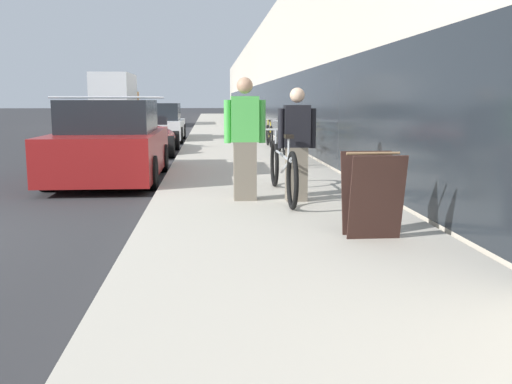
{
  "coord_description": "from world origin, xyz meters",
  "views": [
    {
      "loc": [
        3.92,
        -6.28,
        1.54
      ],
      "look_at": [
        5.39,
        11.66,
        -1.36
      ],
      "focal_mm": 40.0,
      "sensor_mm": 36.0,
      "label": 1
    }
  ],
  "objects_px": {
    "cruiser_bike_farthest": "(269,135)",
    "vintage_roadster_curbside": "(146,138)",
    "cruiser_bike_middle": "(282,140)",
    "moving_truck": "(116,100)",
    "sandwich_board_sign": "(372,194)",
    "parked_sedan_curbside": "(111,144)",
    "cruiser_bike_nearest": "(297,145)",
    "person_bystander": "(245,139)",
    "person_rider": "(297,145)",
    "tandem_bicycle": "(282,169)",
    "parked_sedan_far": "(158,124)",
    "bike_rack_hoop": "(295,143)"
  },
  "relations": [
    {
      "from": "cruiser_bike_farthest",
      "to": "vintage_roadster_curbside",
      "type": "distance_m",
      "value": 3.83
    },
    {
      "from": "cruiser_bike_middle",
      "to": "moving_truck",
      "type": "bearing_deg",
      "value": 110.88
    },
    {
      "from": "cruiser_bike_middle",
      "to": "sandwich_board_sign",
      "type": "height_order",
      "value": "sandwich_board_sign"
    },
    {
      "from": "sandwich_board_sign",
      "to": "parked_sedan_curbside",
      "type": "xyz_separation_m",
      "value": [
        -3.59,
        5.43,
        0.14
      ]
    },
    {
      "from": "cruiser_bike_farthest",
      "to": "vintage_roadster_curbside",
      "type": "xyz_separation_m",
      "value": [
        -3.71,
        -0.95,
        -0.01
      ]
    },
    {
      "from": "sandwich_board_sign",
      "to": "vintage_roadster_curbside",
      "type": "height_order",
      "value": "vintage_roadster_curbside"
    },
    {
      "from": "cruiser_bike_nearest",
      "to": "sandwich_board_sign",
      "type": "height_order",
      "value": "cruiser_bike_nearest"
    },
    {
      "from": "person_bystander",
      "to": "parked_sedan_curbside",
      "type": "xyz_separation_m",
      "value": [
        -2.4,
        3.07,
        -0.29
      ]
    },
    {
      "from": "person_rider",
      "to": "vintage_roadster_curbside",
      "type": "relative_size",
      "value": 0.37
    },
    {
      "from": "person_bystander",
      "to": "vintage_roadster_curbside",
      "type": "height_order",
      "value": "person_bystander"
    },
    {
      "from": "cruiser_bike_middle",
      "to": "parked_sedan_curbside",
      "type": "distance_m",
      "value": 5.68
    },
    {
      "from": "parked_sedan_curbside",
      "to": "vintage_roadster_curbside",
      "type": "bearing_deg",
      "value": 89.4
    },
    {
      "from": "tandem_bicycle",
      "to": "cruiser_bike_farthest",
      "type": "height_order",
      "value": "tandem_bicycle"
    },
    {
      "from": "person_rider",
      "to": "cruiser_bike_middle",
      "type": "relative_size",
      "value": 0.9
    },
    {
      "from": "person_rider",
      "to": "cruiser_bike_farthest",
      "type": "relative_size",
      "value": 0.97
    },
    {
      "from": "sandwich_board_sign",
      "to": "tandem_bicycle",
      "type": "bearing_deg",
      "value": 103.37
    },
    {
      "from": "person_rider",
      "to": "parked_sedan_far",
      "type": "bearing_deg",
      "value": 102.74
    },
    {
      "from": "tandem_bicycle",
      "to": "parked_sedan_far",
      "type": "distance_m",
      "value": 13.9
    },
    {
      "from": "cruiser_bike_farthest",
      "to": "parked_sedan_curbside",
      "type": "xyz_separation_m",
      "value": [
        -3.77,
        -6.49,
        0.23
      ]
    },
    {
      "from": "cruiser_bike_middle",
      "to": "moving_truck",
      "type": "xyz_separation_m",
      "value": [
        -7.49,
        19.64,
        1.06
      ]
    },
    {
      "from": "bike_rack_hoop",
      "to": "cruiser_bike_farthest",
      "type": "height_order",
      "value": "same"
    },
    {
      "from": "vintage_roadster_curbside",
      "to": "parked_sedan_far",
      "type": "distance_m",
      "value": 5.19
    },
    {
      "from": "cruiser_bike_farthest",
      "to": "moving_truck",
      "type": "distance_m",
      "value": 18.86
    },
    {
      "from": "person_rider",
      "to": "moving_truck",
      "type": "relative_size",
      "value": 0.26
    },
    {
      "from": "cruiser_bike_nearest",
      "to": "sandwich_board_sign",
      "type": "distance_m",
      "value": 7.34
    },
    {
      "from": "bike_rack_hoop",
      "to": "vintage_roadster_curbside",
      "type": "xyz_separation_m",
      "value": [
        -3.67,
        4.64,
        -0.16
      ]
    },
    {
      "from": "person_rider",
      "to": "parked_sedan_curbside",
      "type": "height_order",
      "value": "person_rider"
    },
    {
      "from": "bike_rack_hoop",
      "to": "parked_sedan_curbside",
      "type": "height_order",
      "value": "parked_sedan_curbside"
    },
    {
      "from": "person_bystander",
      "to": "moving_truck",
      "type": "relative_size",
      "value": 0.28
    },
    {
      "from": "bike_rack_hoop",
      "to": "cruiser_bike_nearest",
      "type": "height_order",
      "value": "cruiser_bike_nearest"
    },
    {
      "from": "cruiser_bike_middle",
      "to": "cruiser_bike_farthest",
      "type": "bearing_deg",
      "value": 92.36
    },
    {
      "from": "cruiser_bike_middle",
      "to": "parked_sedan_far",
      "type": "distance_m",
      "value": 7.63
    },
    {
      "from": "person_rider",
      "to": "parked_sedan_far",
      "type": "xyz_separation_m",
      "value": [
        -3.15,
        13.93,
        -0.27
      ]
    },
    {
      "from": "cruiser_bike_farthest",
      "to": "parked_sedan_far",
      "type": "distance_m",
      "value": 5.68
    },
    {
      "from": "cruiser_bike_farthest",
      "to": "parked_sedan_far",
      "type": "height_order",
      "value": "parked_sedan_far"
    },
    {
      "from": "tandem_bicycle",
      "to": "parked_sedan_far",
      "type": "xyz_separation_m",
      "value": [
        -2.99,
        13.57,
        0.12
      ]
    },
    {
      "from": "cruiser_bike_farthest",
      "to": "parked_sedan_curbside",
      "type": "bearing_deg",
      "value": -120.15
    },
    {
      "from": "cruiser_bike_nearest",
      "to": "parked_sedan_far",
      "type": "distance_m",
      "value": 9.67
    },
    {
      "from": "cruiser_bike_nearest",
      "to": "parked_sedan_curbside",
      "type": "height_order",
      "value": "parked_sedan_curbside"
    },
    {
      "from": "tandem_bicycle",
      "to": "vintage_roadster_curbside",
      "type": "distance_m",
      "value": 8.88
    },
    {
      "from": "parked_sedan_curbside",
      "to": "moving_truck",
      "type": "relative_size",
      "value": 0.69
    },
    {
      "from": "person_bystander",
      "to": "bike_rack_hoop",
      "type": "relative_size",
      "value": 2.06
    },
    {
      "from": "cruiser_bike_middle",
      "to": "parked_sedan_far",
      "type": "xyz_separation_m",
      "value": [
        -3.88,
        6.56,
        0.16
      ]
    },
    {
      "from": "cruiser_bike_middle",
      "to": "parked_sedan_curbside",
      "type": "height_order",
      "value": "parked_sedan_curbside"
    },
    {
      "from": "cruiser_bike_farthest",
      "to": "sandwich_board_sign",
      "type": "distance_m",
      "value": 11.92
    },
    {
      "from": "tandem_bicycle",
      "to": "bike_rack_hoop",
      "type": "relative_size",
      "value": 3.33
    },
    {
      "from": "tandem_bicycle",
      "to": "moving_truck",
      "type": "relative_size",
      "value": 0.46
    },
    {
      "from": "vintage_roadster_curbside",
      "to": "tandem_bicycle",
      "type": "bearing_deg",
      "value": -70.82
    },
    {
      "from": "tandem_bicycle",
      "to": "sandwich_board_sign",
      "type": "relative_size",
      "value": 3.13
    },
    {
      "from": "person_rider",
      "to": "cruiser_bike_middle",
      "type": "height_order",
      "value": "person_rider"
    }
  ]
}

